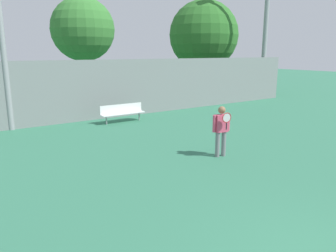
% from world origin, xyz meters
% --- Properties ---
extents(tennis_player, '(0.61, 0.45, 1.60)m').
position_xyz_m(tennis_player, '(2.37, 5.62, 0.92)').
color(tennis_player, slate).
rests_on(tennis_player, ground_plane).
extents(bench_courtside_far, '(2.13, 0.40, 0.84)m').
position_xyz_m(bench_courtside_far, '(2.19, 12.05, 0.52)').
color(bench_courtside_far, white).
rests_on(bench_courtside_far, ground_plane).
extents(light_pole_near_left, '(0.90, 0.60, 11.64)m').
position_xyz_m(light_pole_near_left, '(13.79, 13.51, 6.39)').
color(light_pole_near_left, '#939399').
rests_on(light_pole_near_left, ground_plane).
extents(back_fence, '(30.30, 0.06, 2.87)m').
position_xyz_m(back_fence, '(0.00, 13.34, 1.44)').
color(back_fence, gray).
rests_on(back_fence, ground_plane).
extents(tree_green_tall, '(5.18, 5.18, 7.06)m').
position_xyz_m(tree_green_tall, '(12.13, 17.91, 4.45)').
color(tree_green_tall, brown).
rests_on(tree_green_tall, ground_plane).
extents(tree_green_broad, '(4.05, 4.05, 6.66)m').
position_xyz_m(tree_green_broad, '(3.28, 19.46, 4.62)').
color(tree_green_broad, brown).
rests_on(tree_green_broad, ground_plane).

